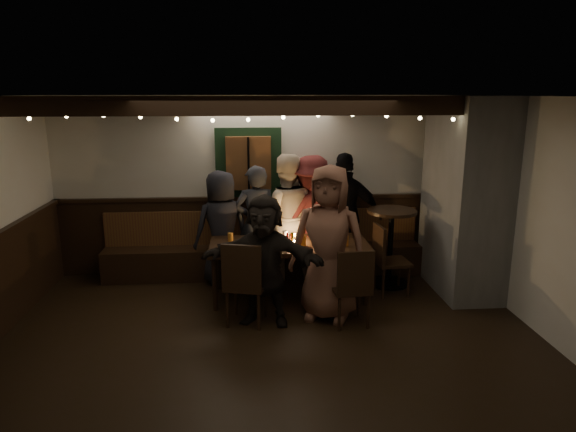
{
  "coord_description": "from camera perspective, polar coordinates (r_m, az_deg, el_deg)",
  "views": [
    {
      "loc": [
        -0.22,
        -4.95,
        2.64
      ],
      "look_at": [
        0.3,
        1.6,
        1.05
      ],
      "focal_mm": 32.0,
      "sensor_mm": 36.0,
      "label": 1
    }
  ],
  "objects": [
    {
      "name": "person_f",
      "position": [
        5.9,
        -2.65,
        -4.94
      ],
      "size": [
        1.49,
        0.81,
        1.53
      ],
      "primitive_type": "imported",
      "rotation": [
        0.0,
        0.0,
        -0.27
      ],
      "color": "black",
      "rests_on": "ground"
    },
    {
      "name": "chair_near_right",
      "position": [
        5.91,
        7.17,
        -7.46
      ],
      "size": [
        0.47,
        0.47,
        0.94
      ],
      "color": "black",
      "rests_on": "ground"
    },
    {
      "name": "person_g",
      "position": [
        6.01,
        4.51,
        -3.03
      ],
      "size": [
        1.05,
        0.87,
        1.85
      ],
      "primitive_type": "imported",
      "rotation": [
        0.0,
        0.0,
        -0.37
      ],
      "color": "brown",
      "rests_on": "ground"
    },
    {
      "name": "room",
      "position": [
        6.69,
        6.64,
        -0.03
      ],
      "size": [
        6.02,
        5.01,
        2.62
      ],
      "color": "black",
      "rests_on": "ground"
    },
    {
      "name": "person_c",
      "position": [
        7.33,
        -0.28,
        -0.1
      ],
      "size": [
        0.9,
        0.72,
        1.81
      ],
      "primitive_type": "imported",
      "rotation": [
        0.0,
        0.0,
        3.1
      ],
      "color": "beige",
      "rests_on": "ground"
    },
    {
      "name": "person_b",
      "position": [
        7.28,
        -3.58,
        -0.83
      ],
      "size": [
        0.64,
        0.46,
        1.66
      ],
      "primitive_type": "imported",
      "rotation": [
        0.0,
        0.0,
        3.25
      ],
      "color": "#25272F",
      "rests_on": "ground"
    },
    {
      "name": "chair_end",
      "position": [
        6.93,
        10.82,
        -4.35
      ],
      "size": [
        0.46,
        0.46,
        0.95
      ],
      "color": "black",
      "rests_on": "ground"
    },
    {
      "name": "person_a",
      "position": [
        7.24,
        -7.38,
        -1.24
      ],
      "size": [
        0.92,
        0.78,
        1.6
      ],
      "primitive_type": "imported",
      "rotation": [
        0.0,
        0.0,
        3.55
      ],
      "color": "black",
      "rests_on": "ground"
    },
    {
      "name": "high_top",
      "position": [
        7.24,
        11.34,
        -2.37
      ],
      "size": [
        0.68,
        0.68,
        1.08
      ],
      "color": "black",
      "rests_on": "ground"
    },
    {
      "name": "dining_table",
      "position": [
        6.67,
        0.12,
        -3.58
      ],
      "size": [
        2.05,
        0.88,
        0.89
      ],
      "color": "black",
      "rests_on": "ground"
    },
    {
      "name": "person_d",
      "position": [
        7.37,
        2.66,
        -0.14
      ],
      "size": [
        1.31,
        1.02,
        1.78
      ],
      "primitive_type": "imported",
      "rotation": [
        0.0,
        0.0,
        3.49
      ],
      "color": "#4C1819",
      "rests_on": "ground"
    },
    {
      "name": "chair_near_left",
      "position": [
        5.9,
        -4.89,
        -7.03
      ],
      "size": [
        0.56,
        0.56,
        1.01
      ],
      "color": "black",
      "rests_on": "ground"
    },
    {
      "name": "person_e",
      "position": [
        7.44,
        6.31,
        0.04
      ],
      "size": [
        1.13,
        0.65,
        1.81
      ],
      "primitive_type": "imported",
      "rotation": [
        0.0,
        0.0,
        2.94
      ],
      "color": "black",
      "rests_on": "ground"
    }
  ]
}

